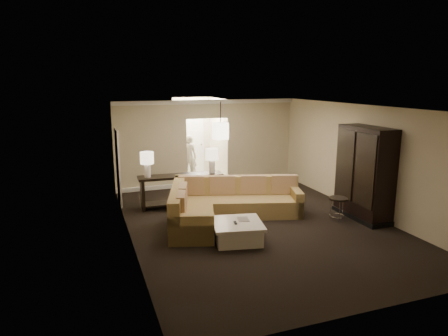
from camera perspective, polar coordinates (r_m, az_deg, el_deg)
name	(u,v)px	position (r m, az deg, el deg)	size (l,w,h in m)	color
ground	(257,224)	(9.80, 4.78, -7.95)	(8.00, 8.00, 0.00)	black
wall_back	(208,143)	(13.09, -2.36, 3.59)	(6.00, 0.04, 2.80)	beige
wall_front	(375,224)	(6.14, 20.74, -7.46)	(6.00, 0.04, 2.80)	beige
wall_left	(128,178)	(8.63, -13.52, -1.36)	(0.04, 8.00, 2.80)	beige
wall_right	(364,159)	(10.98, 19.33, 1.19)	(0.04, 8.00, 2.80)	beige
ceiling	(259,107)	(9.21, 5.09, 8.61)	(6.00, 8.00, 0.02)	white
crown_molding	(208,102)	(12.90, -2.35, 9.41)	(6.00, 0.10, 0.12)	white
baseboard	(208,183)	(13.31, -2.25, -2.15)	(6.00, 0.10, 0.12)	white
side_door	(118,167)	(11.43, -14.86, 0.11)	(0.05, 0.90, 2.10)	white
foyer	(196,140)	(14.37, -3.96, 3.97)	(1.44, 2.02, 2.80)	silver
sectional_sofa	(223,205)	(9.94, -0.12, -5.26)	(3.82, 2.76, 0.97)	brown
coffee_table	(237,231)	(8.72, 1.91, -9.01)	(1.24, 1.24, 0.44)	white
console_table	(181,188)	(11.01, -6.17, -2.79)	(2.32, 0.61, 0.89)	black
armoire	(365,175)	(10.50, 19.45, -0.94)	(0.69, 1.61, 2.31)	black
drink_table	(338,204)	(10.31, 15.96, -4.96)	(0.46, 0.46, 0.57)	black
table_lamp_left	(147,160)	(10.70, -10.94, 1.07)	(0.36, 0.36, 0.68)	white
table_lamp_right	(212,157)	(11.03, -1.74, 1.63)	(0.36, 0.36, 0.68)	white
pendant_light	(221,131)	(11.79, -0.49, 5.34)	(0.38, 0.38, 1.09)	black
person	(189,155)	(13.78, -5.08, 1.81)	(0.64, 0.42, 1.76)	beige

